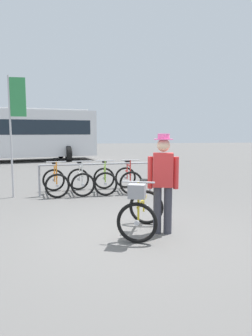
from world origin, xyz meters
TOP-DOWN VIEW (x-y plane):
  - ground_plane at (0.00, 0.00)m, footprint 80.00×80.00m
  - bike_rack_rail at (-0.37, 3.53)m, footprint 3.20×0.29m
  - racked_bike_orange at (-1.54, 3.62)m, footprint 0.83×1.19m
  - racked_bike_white at (-0.84, 3.68)m, footprint 0.79×1.18m
  - racked_bike_lime at (-0.14, 3.73)m, footprint 0.71×1.13m
  - racked_bike_red at (0.56, 3.78)m, footprint 0.66×1.11m
  - featured_bicycle at (0.15, -0.03)m, footprint 1.00×1.26m
  - person_with_featured_bike at (0.53, -0.03)m, footprint 0.51×0.32m
  - bus_distant at (-4.89, 13.72)m, footprint 10.31×4.87m
  - banner_flag at (-2.50, 3.41)m, footprint 0.45×0.05m

SIDE VIEW (x-z plane):
  - ground_plane at x=0.00m, z-range 0.00..0.00m
  - racked_bike_lime at x=-0.14m, z-range -0.12..0.86m
  - racked_bike_orange at x=-1.54m, z-range -0.12..0.85m
  - racked_bike_white at x=-0.84m, z-range -0.12..0.86m
  - racked_bike_red at x=0.56m, z-range -0.12..0.86m
  - featured_bicycle at x=0.15m, z-range -0.04..0.93m
  - bike_rack_rail at x=-0.37m, z-range 0.23..1.10m
  - person_with_featured_bike at x=0.53m, z-range 0.09..1.81m
  - bus_distant at x=-4.89m, z-range 0.20..3.28m
  - banner_flag at x=-2.50m, z-range 0.63..3.83m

